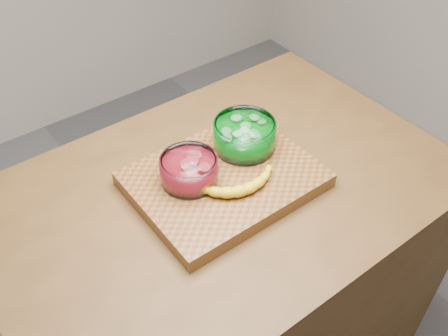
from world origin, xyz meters
TOP-DOWN VIEW (x-y plane):
  - counter at (0.00, 0.00)m, footprint 1.20×0.80m
  - cutting_board at (0.00, 0.00)m, footprint 0.45×0.35m
  - bowl_red at (-0.08, 0.03)m, footprint 0.14×0.14m
  - bowl_green at (0.11, 0.05)m, footprint 0.16×0.16m
  - banana at (0.00, -0.05)m, footprint 0.23×0.14m

SIDE VIEW (x-z plane):
  - counter at x=0.00m, z-range 0.00..0.90m
  - cutting_board at x=0.00m, z-range 0.90..0.94m
  - banana at x=0.00m, z-range 0.94..0.97m
  - bowl_red at x=-0.08m, z-range 0.94..1.01m
  - bowl_green at x=0.11m, z-range 0.94..1.02m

